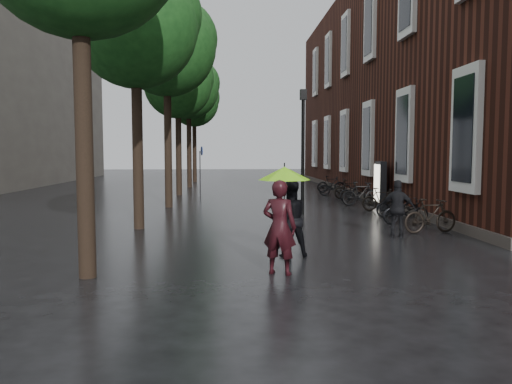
{
  "coord_description": "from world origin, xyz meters",
  "views": [
    {
      "loc": [
        -1.33,
        -8.42,
        2.37
      ],
      "look_at": [
        -0.58,
        5.35,
        1.25
      ],
      "focal_mm": 35.0,
      "sensor_mm": 36.0,
      "label": 1
    }
  ],
  "objects": [
    {
      "name": "pedestrian_walking",
      "position": [
        3.33,
        5.02,
        0.8
      ],
      "size": [
        1.01,
        0.7,
        1.59
      ],
      "primitive_type": "imported",
      "rotation": [
        0.0,
        0.0,
        2.77
      ],
      "color": "black",
      "rests_on": "ground"
    },
    {
      "name": "person_black",
      "position": [
        0.04,
        2.64,
        0.87
      ],
      "size": [
        0.96,
        0.81,
        1.73
      ],
      "primitive_type": "imported",
      "rotation": [
        0.0,
        0.0,
        3.35
      ],
      "color": "black",
      "rests_on": "ground"
    },
    {
      "name": "ad_lightbox",
      "position": [
        5.14,
        12.56,
        0.98
      ],
      "size": [
        0.3,
        1.3,
        1.96
      ],
      "rotation": [
        0.0,
        0.0,
        -0.1
      ],
      "color": "black",
      "rests_on": "ground"
    },
    {
      "name": "street_trees",
      "position": [
        -3.99,
        15.91,
        6.34
      ],
      "size": [
        4.33,
        34.03,
        8.91
      ],
      "color": "black",
      "rests_on": "ground"
    },
    {
      "name": "parked_bicycles",
      "position": [
        4.61,
        13.09,
        0.47
      ],
      "size": [
        2.14,
        15.25,
        1.05
      ],
      "color": "black",
      "rests_on": "ground"
    },
    {
      "name": "lamp_post",
      "position": [
        1.47,
        10.36,
        2.85
      ],
      "size": [
        0.24,
        0.24,
        4.7
      ],
      "rotation": [
        0.0,
        0.0,
        -0.09
      ],
      "color": "black",
      "rests_on": "ground"
    },
    {
      "name": "lime_umbrella",
      "position": [
        -0.19,
        1.78,
        1.92
      ],
      "size": [
        1.09,
        1.09,
        1.6
      ],
      "rotation": [
        0.0,
        0.0,
        0.1
      ],
      "color": "black",
      "rests_on": "ground"
    },
    {
      "name": "brick_building",
      "position": [
        10.47,
        19.46,
        5.99
      ],
      "size": [
        10.2,
        33.2,
        12.0
      ],
      "color": "#38160F",
      "rests_on": "ground"
    },
    {
      "name": "person_burgundy",
      "position": [
        -0.36,
        1.05,
        0.92
      ],
      "size": [
        0.79,
        0.67,
        1.84
      ],
      "primitive_type": "imported",
      "rotation": [
        0.0,
        0.0,
        2.74
      ],
      "color": "black",
      "rests_on": "ground"
    },
    {
      "name": "cycle_sign",
      "position": [
        -2.82,
        18.36,
        1.76
      ],
      "size": [
        0.14,
        0.48,
        2.65
      ],
      "rotation": [
        0.0,
        0.0,
        0.25
      ],
      "color": "#262628",
      "rests_on": "ground"
    },
    {
      "name": "ground",
      "position": [
        0.0,
        0.0,
        0.0
      ],
      "size": [
        120.0,
        120.0,
        0.0
      ],
      "primitive_type": "plane",
      "color": "black"
    }
  ]
}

